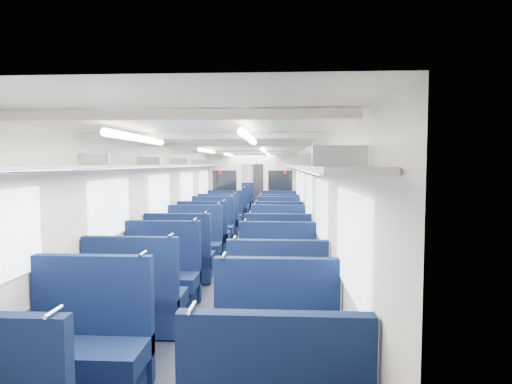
{
  "coord_description": "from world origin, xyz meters",
  "views": [
    {
      "loc": [
        0.85,
        -10.61,
        2.0
      ],
      "look_at": [
        0.2,
        1.06,
        1.22
      ],
      "focal_mm": 29.49,
      "sensor_mm": 36.0,
      "label": 1
    }
  ],
  "objects_px": {
    "end_door": "(261,185)",
    "seat_19": "(279,218)",
    "seat_2": "(86,351)",
    "seat_25": "(279,204)",
    "seat_9": "(278,260)",
    "seat_11": "(278,247)",
    "seat_14": "(212,229)",
    "seat_4": "(136,303)",
    "seat_27": "(279,201)",
    "seat_20": "(232,210)",
    "seat_24": "(238,204)",
    "seat_3": "(276,356)",
    "seat_15": "(278,229)",
    "seat_22": "(235,207)",
    "seat_16": "(219,222)",
    "seat_10": "(194,247)",
    "seat_13": "(278,237)",
    "seat_17": "(279,223)",
    "seat_5": "(277,309)",
    "seat_8": "(180,260)",
    "seat_18": "(224,217)",
    "seat_6": "(160,279)",
    "seat_26": "(241,201)",
    "seat_23": "(279,207)",
    "seat_12": "(204,237)",
    "bulkhead": "(252,188)",
    "seat_21": "(279,210)",
    "seat_7": "(278,281)"
  },
  "relations": [
    {
      "from": "seat_8",
      "to": "seat_14",
      "type": "distance_m",
      "value": 3.43
    },
    {
      "from": "seat_3",
      "to": "seat_17",
      "type": "height_order",
      "value": "same"
    },
    {
      "from": "seat_2",
      "to": "seat_4",
      "type": "height_order",
      "value": "same"
    },
    {
      "from": "seat_8",
      "to": "seat_10",
      "type": "relative_size",
      "value": 1.0
    },
    {
      "from": "seat_8",
      "to": "seat_22",
      "type": "distance_m",
      "value": 8.91
    },
    {
      "from": "seat_23",
      "to": "seat_3",
      "type": "bearing_deg",
      "value": -90.0
    },
    {
      "from": "seat_16",
      "to": "seat_12",
      "type": "bearing_deg",
      "value": -90.0
    },
    {
      "from": "seat_19",
      "to": "seat_22",
      "type": "bearing_deg",
      "value": 117.17
    },
    {
      "from": "seat_15",
      "to": "seat_22",
      "type": "height_order",
      "value": "same"
    },
    {
      "from": "bulkhead",
      "to": "seat_15",
      "type": "height_order",
      "value": "bulkhead"
    },
    {
      "from": "seat_2",
      "to": "seat_25",
      "type": "relative_size",
      "value": 1.0
    },
    {
      "from": "seat_4",
      "to": "seat_20",
      "type": "distance_m",
      "value": 10.01
    },
    {
      "from": "seat_20",
      "to": "seat_23",
      "type": "distance_m",
      "value": 1.99
    },
    {
      "from": "seat_4",
      "to": "seat_17",
      "type": "xyz_separation_m",
      "value": [
        1.66,
        6.7,
        0.0
      ]
    },
    {
      "from": "seat_2",
      "to": "seat_4",
      "type": "bearing_deg",
      "value": 90.0
    },
    {
      "from": "seat_12",
      "to": "seat_24",
      "type": "relative_size",
      "value": 1.0
    },
    {
      "from": "seat_24",
      "to": "seat_3",
      "type": "bearing_deg",
      "value": -82.97
    },
    {
      "from": "seat_23",
      "to": "seat_24",
      "type": "xyz_separation_m",
      "value": [
        -1.66,
        1.07,
        0.0
      ]
    },
    {
      "from": "seat_15",
      "to": "seat_18",
      "type": "distance_m",
      "value": 2.87
    },
    {
      "from": "seat_26",
      "to": "seat_13",
      "type": "bearing_deg",
      "value": -79.48
    },
    {
      "from": "seat_27",
      "to": "seat_15",
      "type": "bearing_deg",
      "value": -90.0
    },
    {
      "from": "end_door",
      "to": "seat_2",
      "type": "bearing_deg",
      "value": -92.96
    },
    {
      "from": "seat_2",
      "to": "seat_25",
      "type": "height_order",
      "value": "same"
    },
    {
      "from": "seat_10",
      "to": "seat_13",
      "type": "xyz_separation_m",
      "value": [
        1.66,
        1.17,
        0.0
      ]
    },
    {
      "from": "seat_9",
      "to": "seat_7",
      "type": "bearing_deg",
      "value": -90.0
    },
    {
      "from": "bulkhead",
      "to": "seat_20",
      "type": "xyz_separation_m",
      "value": [
        -0.83,
        1.57,
        -0.86
      ]
    },
    {
      "from": "seat_6",
      "to": "seat_13",
      "type": "relative_size",
      "value": 1.0
    },
    {
      "from": "seat_14",
      "to": "seat_15",
      "type": "xyz_separation_m",
      "value": [
        1.66,
        -0.01,
        0.0
      ]
    },
    {
      "from": "seat_26",
      "to": "seat_10",
      "type": "bearing_deg",
      "value": -90.0
    },
    {
      "from": "seat_25",
      "to": "seat_15",
      "type": "bearing_deg",
      "value": -90.0
    },
    {
      "from": "seat_3",
      "to": "seat_20",
      "type": "bearing_deg",
      "value": 98.36
    },
    {
      "from": "seat_7",
      "to": "seat_14",
      "type": "bearing_deg",
      "value": 109.7
    },
    {
      "from": "end_door",
      "to": "seat_19",
      "type": "xyz_separation_m",
      "value": [
        0.83,
        -6.92,
        -0.62
      ]
    },
    {
      "from": "seat_16",
      "to": "seat_27",
      "type": "xyz_separation_m",
      "value": [
        1.66,
        6.7,
        0.0
      ]
    },
    {
      "from": "seat_8",
      "to": "seat_22",
      "type": "height_order",
      "value": "same"
    },
    {
      "from": "seat_4",
      "to": "seat_5",
      "type": "height_order",
      "value": "same"
    },
    {
      "from": "seat_9",
      "to": "seat_14",
      "type": "bearing_deg",
      "value": 116.24
    },
    {
      "from": "seat_19",
      "to": "seat_21",
      "type": "bearing_deg",
      "value": 90.0
    },
    {
      "from": "seat_17",
      "to": "seat_24",
      "type": "height_order",
      "value": "same"
    },
    {
      "from": "seat_19",
      "to": "seat_22",
      "type": "relative_size",
      "value": 1.0
    },
    {
      "from": "seat_4",
      "to": "seat_27",
      "type": "xyz_separation_m",
      "value": [
        1.66,
        13.5,
        0.0
      ]
    },
    {
      "from": "seat_5",
      "to": "seat_6",
      "type": "relative_size",
      "value": 1.0
    },
    {
      "from": "seat_19",
      "to": "seat_23",
      "type": "xyz_separation_m",
      "value": [
        0.0,
        3.22,
        0.0
      ]
    },
    {
      "from": "end_door",
      "to": "seat_20",
      "type": "bearing_deg",
      "value": -99.83
    },
    {
      "from": "seat_9",
      "to": "seat_11",
      "type": "xyz_separation_m",
      "value": [
        0.0,
        1.19,
        0.0
      ]
    },
    {
      "from": "seat_10",
      "to": "seat_6",
      "type": "bearing_deg",
      "value": -90.0
    },
    {
      "from": "seat_8",
      "to": "seat_27",
      "type": "height_order",
      "value": "same"
    },
    {
      "from": "seat_13",
      "to": "seat_24",
      "type": "xyz_separation_m",
      "value": [
        -1.66,
        7.65,
        0.0
      ]
    },
    {
      "from": "seat_20",
      "to": "seat_24",
      "type": "distance_m",
      "value": 2.16
    },
    {
      "from": "end_door",
      "to": "seat_24",
      "type": "xyz_separation_m",
      "value": [
        -0.83,
        -2.63,
        -0.62
      ]
    }
  ]
}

